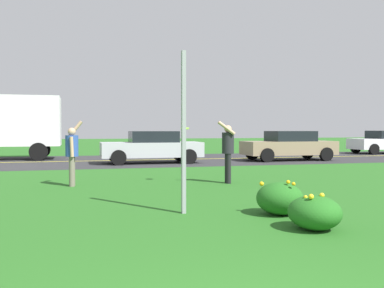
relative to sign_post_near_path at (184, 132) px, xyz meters
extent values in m
plane|color=#26601E|center=(-0.72, 4.13, -1.48)|extent=(120.00, 120.00, 0.00)
cube|color=#2D2D30|center=(-0.72, 13.85, -1.47)|extent=(120.00, 8.89, 0.01)
cube|color=yellow|center=(-0.72, 13.85, -1.47)|extent=(120.00, 0.16, 0.00)
ellipsoid|color=#23661E|center=(1.64, -0.56, -1.18)|extent=(0.84, 0.86, 0.58)
sphere|color=yellow|center=(1.74, -0.88, -0.89)|extent=(0.07, 0.07, 0.07)
sphere|color=yellow|center=(1.65, -0.70, -0.96)|extent=(0.06, 0.06, 0.06)
sphere|color=yellow|center=(1.87, -0.33, -1.16)|extent=(0.06, 0.06, 0.06)
sphere|color=yellow|center=(1.85, -0.33, -1.14)|extent=(0.08, 0.08, 0.08)
sphere|color=yellow|center=(1.36, -0.40, -0.93)|extent=(0.08, 0.08, 0.08)
sphere|color=yellow|center=(1.70, -0.76, -0.87)|extent=(0.07, 0.07, 0.07)
ellipsoid|color=#23661E|center=(1.62, -1.78, -1.21)|extent=(0.80, 0.86, 0.53)
sphere|color=yellow|center=(1.71, -1.84, -0.94)|extent=(0.08, 0.08, 0.08)
sphere|color=yellow|center=(1.46, -1.79, -0.97)|extent=(0.06, 0.06, 0.06)
sphere|color=yellow|center=(1.47, -1.93, -0.94)|extent=(0.08, 0.08, 0.08)
cube|color=#93969B|center=(0.00, 0.00, 0.00)|extent=(0.07, 0.10, 2.95)
cylinder|color=#2D4C9E|center=(-2.01, 4.46, -0.39)|extent=(0.34, 0.34, 0.57)
sphere|color=tan|center=(-2.01, 4.46, 0.00)|extent=(0.21, 0.21, 0.21)
cylinder|color=#726B5B|center=(-2.00, 4.54, -1.07)|extent=(0.14, 0.14, 0.80)
cylinder|color=#726B5B|center=(-2.02, 4.37, -1.07)|extent=(0.14, 0.14, 0.80)
cylinder|color=tan|center=(-1.92, 4.64, 0.06)|extent=(0.42, 0.13, 0.47)
cylinder|color=tan|center=(-2.01, 4.26, -0.41)|extent=(0.12, 0.10, 0.54)
cylinder|color=#232328|center=(2.27, 4.00, -0.33)|extent=(0.34, 0.34, 0.60)
sphere|color=tan|center=(2.27, 4.00, 0.07)|extent=(0.21, 0.21, 0.21)
cylinder|color=black|center=(2.26, 3.91, -1.05)|extent=(0.14, 0.14, 0.85)
cylinder|color=black|center=(2.28, 4.08, -1.05)|extent=(0.14, 0.14, 0.85)
cylinder|color=tan|center=(2.16, 3.81, 0.09)|extent=(0.51, 0.14, 0.41)
cylinder|color=tan|center=(2.27, 4.19, -0.35)|extent=(0.12, 0.10, 0.57)
cylinder|color=#8CD133|center=(1.11, 4.39, 0.08)|extent=(0.25, 0.25, 0.08)
torus|color=#8CD133|center=(1.11, 4.39, 0.08)|extent=(0.25, 0.25, 0.08)
cylinder|color=black|center=(15.50, 14.96, -1.15)|extent=(0.66, 0.22, 0.66)
cylinder|color=black|center=(15.50, 16.74, -1.15)|extent=(0.66, 0.22, 0.66)
cube|color=#937F60|center=(8.21, 11.85, -0.86)|extent=(4.50, 1.82, 0.66)
cube|color=black|center=(8.31, 11.85, -0.29)|extent=(2.10, 1.64, 0.52)
cylinder|color=black|center=(6.66, 10.96, -1.15)|extent=(0.66, 0.22, 0.66)
cylinder|color=black|center=(6.66, 12.74, -1.15)|extent=(0.66, 0.22, 0.66)
cylinder|color=black|center=(9.76, 10.96, -1.15)|extent=(0.66, 0.22, 0.66)
cylinder|color=black|center=(9.76, 12.74, -1.15)|extent=(0.66, 0.22, 0.66)
cube|color=#B7BABF|center=(1.37, 11.85, -0.86)|extent=(4.50, 1.82, 0.66)
cube|color=black|center=(1.47, 11.85, -0.29)|extent=(2.10, 1.64, 0.52)
cylinder|color=black|center=(-0.18, 10.96, -1.15)|extent=(0.66, 0.22, 0.66)
cylinder|color=black|center=(-0.18, 12.74, -1.15)|extent=(0.66, 0.22, 0.66)
cylinder|color=black|center=(2.92, 10.96, -1.15)|extent=(0.66, 0.22, 0.66)
cylinder|color=black|center=(2.92, 12.74, -1.15)|extent=(0.66, 0.22, 0.66)
cube|color=silver|center=(-5.00, 15.85, 0.47)|extent=(4.60, 2.30, 2.50)
cylinder|color=black|center=(-3.71, 14.75, -1.04)|extent=(0.88, 0.26, 0.88)
cylinder|color=black|center=(-3.71, 16.95, -1.04)|extent=(0.88, 0.26, 0.88)
camera|label=1|loc=(-1.87, -7.68, 0.06)|focal=40.76mm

